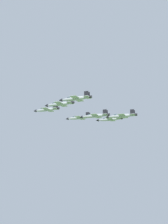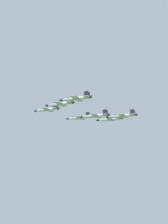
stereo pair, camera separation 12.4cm
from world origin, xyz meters
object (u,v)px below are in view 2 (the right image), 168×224
(jet_right_wingman, at_px, (79,118))
(jet_trailing, at_px, (122,116))
(jet_slot_rear, at_px, (95,116))
(jet_left_wingman, at_px, (60,104))
(jet_left_outer, at_px, (76,98))
(jet_lead, at_px, (47,109))
(jet_right_outer, at_px, (110,119))

(jet_right_wingman, bearing_deg, jet_trailing, 156.35)
(jet_slot_rear, bearing_deg, jet_left_wingman, 39.88)
(jet_trailing, bearing_deg, jet_left_wingman, 22.32)
(jet_right_wingman, distance_m, jet_left_outer, 40.90)
(jet_lead, xyz_separation_m, jet_slot_rear, (-24.05, -17.70, -6.41))
(jet_left_wingman, bearing_deg, jet_lead, -39.22)
(jet_left_outer, relative_size, jet_trailing, 0.99)
(jet_right_outer, relative_size, jet_trailing, 1.01)
(jet_lead, bearing_deg, jet_right_wingman, -138.64)
(jet_lead, xyz_separation_m, jet_trailing, (-36.07, -26.55, -7.79))
(jet_right_outer, xyz_separation_m, jet_trailing, (-27.07, 11.59, -4.69))
(jet_right_outer, relative_size, jet_slot_rear, 0.99)
(jet_lead, height_order, jet_trailing, jet_lead)
(jet_slot_rear, bearing_deg, jet_right_outer, -90.49)
(jet_left_outer, xyz_separation_m, jet_right_outer, (30.10, -40.88, 0.40))
(jet_lead, bearing_deg, jet_left_outer, 140.63)
(jet_left_outer, bearing_deg, jet_lead, -40.78)
(jet_right_outer, bearing_deg, jet_left_wingman, 68.17)
(jet_right_wingman, xyz_separation_m, jet_trailing, (-31.57, -7.48, -4.32))
(jet_left_wingman, xyz_separation_m, jet_trailing, (-16.53, -27.92, -6.37))
(jet_left_wingman, bearing_deg, jet_right_outer, -110.27)
(jet_right_wingman, distance_m, jet_slot_rear, 19.81)
(jet_trailing, bearing_deg, jet_right_wingman, -23.73)
(jet_left_wingman, distance_m, jet_slot_rear, 20.22)
(jet_slot_rear, distance_m, jet_trailing, 15.00)
(jet_lead, distance_m, jet_trailing, 45.47)
(jet_right_outer, bearing_deg, jet_right_wingman, 39.95)
(jet_lead, relative_size, jet_right_outer, 1.00)
(jet_right_outer, height_order, jet_trailing, jet_right_outer)
(jet_left_wingman, xyz_separation_m, jet_right_wingman, (15.05, -20.44, -2.05))
(jet_left_outer, bearing_deg, jet_left_wingman, -40.78)
(jet_right_wingman, bearing_deg, jet_right_outer, -140.26)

